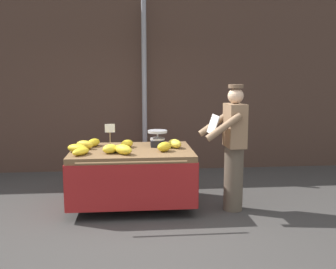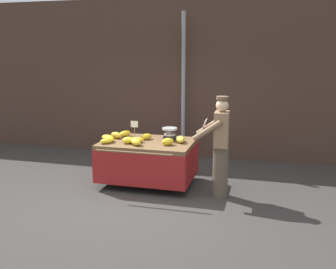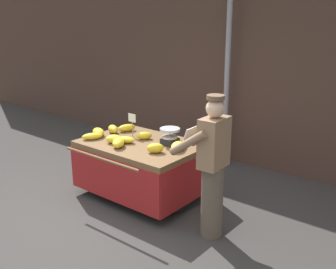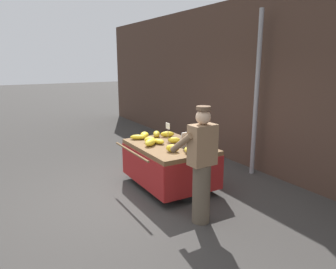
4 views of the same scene
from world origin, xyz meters
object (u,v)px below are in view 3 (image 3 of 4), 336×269
at_px(banana_bunch_4, 126,140).
at_px(weighing_scale, 170,136).
at_px(banana_bunch_9, 114,139).
at_px(banana_bunch_2, 127,128).
at_px(banana_bunch_6, 144,136).
at_px(banana_bunch_8, 92,136).
at_px(street_pole, 227,71).
at_px(banana_cart, 141,157).
at_px(banana_bunch_1, 177,146).
at_px(vendor_person, 212,167).
at_px(banana_bunch_0, 98,132).
at_px(price_sign, 132,120).
at_px(banana_bunch_3, 113,129).
at_px(banana_bunch_5, 155,148).
at_px(banana_bunch_7, 118,143).

bearing_deg(banana_bunch_4, weighing_scale, 32.56).
bearing_deg(banana_bunch_4, banana_bunch_9, -139.36).
bearing_deg(banana_bunch_2, banana_bunch_6, -15.55).
bearing_deg(banana_bunch_8, street_pole, 68.10).
bearing_deg(banana_bunch_8, banana_bunch_2, 80.49).
xyz_separation_m(banana_bunch_2, banana_bunch_4, (0.39, -0.42, -0.01)).
height_order(banana_cart, banana_bunch_2, banana_bunch_2).
relative_size(street_pole, banana_bunch_1, 11.76).
relative_size(banana_bunch_8, vendor_person, 0.17).
bearing_deg(banana_bunch_0, banana_bunch_9, -13.15).
xyz_separation_m(banana_cart, price_sign, (-0.31, 0.14, 0.46)).
xyz_separation_m(street_pole, banana_bunch_3, (-0.89, -1.80, -0.76)).
bearing_deg(banana_bunch_0, banana_bunch_3, 73.25).
bearing_deg(banana_bunch_4, banana_bunch_5, -4.65).
height_order(banana_bunch_0, banana_bunch_3, banana_bunch_3).
bearing_deg(weighing_scale, banana_bunch_7, -132.41).
xyz_separation_m(street_pole, banana_bunch_0, (-0.96, -2.03, -0.77)).
bearing_deg(vendor_person, banana_bunch_2, 163.98).
distance_m(banana_bunch_1, banana_bunch_2, 1.18).
bearing_deg(banana_bunch_6, banana_bunch_3, -174.30).
distance_m(weighing_scale, banana_bunch_2, 0.93).
distance_m(weighing_scale, banana_bunch_5, 0.39).
xyz_separation_m(street_pole, banana_bunch_7, (-0.35, -2.21, -0.76)).
relative_size(weighing_scale, price_sign, 0.82).
relative_size(weighing_scale, banana_bunch_4, 1.09).
distance_m(price_sign, banana_bunch_5, 0.83).
distance_m(weighing_scale, vendor_person, 1.10).
height_order(banana_bunch_1, banana_bunch_6, banana_bunch_1).
bearing_deg(banana_bunch_7, banana_bunch_4, 104.51).
distance_m(street_pole, banana_bunch_5, 2.22).
bearing_deg(banana_bunch_4, vendor_person, -4.78).
height_order(banana_bunch_1, vendor_person, vendor_person).
bearing_deg(banana_bunch_9, banana_bunch_4, 40.64).
bearing_deg(vendor_person, banana_bunch_7, -177.65).
bearing_deg(banana_bunch_1, weighing_scale, 150.13).
distance_m(street_pole, banana_bunch_8, 2.51).
distance_m(banana_bunch_8, vendor_person, 2.01).
relative_size(street_pole, banana_bunch_5, 14.75).
distance_m(price_sign, banana_bunch_9, 0.44).
bearing_deg(street_pole, banana_bunch_2, -116.13).
bearing_deg(banana_bunch_5, banana_bunch_4, 175.35).
height_order(banana_bunch_2, banana_bunch_7, banana_bunch_7).
bearing_deg(price_sign, banana_bunch_3, -169.85).
bearing_deg(banana_bunch_3, weighing_scale, 5.99).
xyz_separation_m(banana_bunch_1, banana_bunch_7, (-0.71, -0.39, 0.00)).
bearing_deg(banana_bunch_4, banana_bunch_3, 155.15).
bearing_deg(banana_bunch_0, banana_bunch_7, -16.65).
relative_size(price_sign, banana_bunch_1, 1.22).
bearing_deg(banana_bunch_9, banana_bunch_1, 19.18).
distance_m(banana_bunch_4, banana_bunch_5, 0.59).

